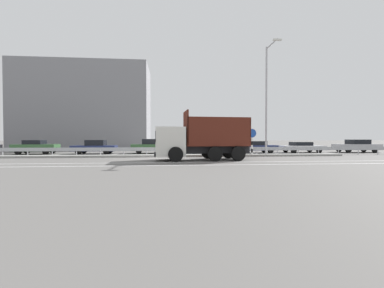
{
  "coord_description": "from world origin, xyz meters",
  "views": [
    {
      "loc": [
        0.93,
        -20.75,
        1.62
      ],
      "look_at": [
        2.84,
        -0.07,
        1.15
      ],
      "focal_mm": 24.0,
      "sensor_mm": 36.0,
      "label": 1
    }
  ],
  "objects": [
    {
      "name": "parked_car_6",
      "position": [
        10.41,
        6.61,
        0.67
      ],
      "size": [
        4.8,
        2.09,
        1.3
      ],
      "rotation": [
        0.0,
        0.0,
        1.63
      ],
      "color": "navy",
      "rests_on": "ground_plane"
    },
    {
      "name": "parked_car_2",
      "position": [
        -12.56,
        6.79,
        0.74
      ],
      "size": [
        4.18,
        2.26,
        1.43
      ],
      "rotation": [
        0.0,
        0.0,
        -1.5
      ],
      "color": "#335B33",
      "rests_on": "ground_plane"
    },
    {
      "name": "street_lamp_1",
      "position": [
        9.73,
        1.48,
        5.42
      ],
      "size": [
        0.7,
        2.47,
        9.8
      ],
      "color": "#ADADB2",
      "rests_on": "ground_plane"
    },
    {
      "name": "parked_car_5",
      "position": [
        4.73,
        6.46,
        0.66
      ],
      "size": [
        4.23,
        1.93,
        1.28
      ],
      "rotation": [
        0.0,
        0.0,
        -1.54
      ],
      "color": "silver",
      "rests_on": "ground_plane"
    },
    {
      "name": "ground_plane",
      "position": [
        0.0,
        0.0,
        0.0
      ],
      "size": [
        320.0,
        320.0,
        0.0
      ],
      "primitive_type": "plane",
      "color": "#605E5B"
    },
    {
      "name": "lane_strip_1",
      "position": [
        3.45,
        -5.48,
        0.0
      ],
      "size": [
        60.8,
        0.16,
        0.01
      ],
      "primitive_type": "cube",
      "color": "silver",
      "rests_on": "ground_plane"
    },
    {
      "name": "parked_car_7",
      "position": [
        15.8,
        6.64,
        0.64
      ],
      "size": [
        4.84,
        2.1,
        1.2
      ],
      "rotation": [
        0.0,
        0.0,
        -1.53
      ],
      "color": "silver",
      "rests_on": "ground_plane"
    },
    {
      "name": "median_island",
      "position": [
        0.0,
        1.73,
        0.09
      ],
      "size": [
        33.44,
        1.1,
        0.18
      ],
      "primitive_type": "cube",
      "color": "gray",
      "rests_on": "ground_plane"
    },
    {
      "name": "median_road_sign",
      "position": [
        8.44,
        1.73,
        1.35
      ],
      "size": [
        0.83,
        0.16,
        2.49
      ],
      "color": "white",
      "rests_on": "ground_plane"
    },
    {
      "name": "lane_strip_0",
      "position": [
        3.45,
        -3.67,
        0.0
      ],
      "size": [
        60.8,
        0.16,
        0.01
      ],
      "primitive_type": "cube",
      "color": "silver",
      "rests_on": "ground_plane"
    },
    {
      "name": "median_guardrail",
      "position": [
        -0.0,
        3.02,
        0.57
      ],
      "size": [
        60.8,
        0.09,
        0.78
      ],
      "color": "#9EA0A5",
      "rests_on": "ground_plane"
    },
    {
      "name": "parked_car_4",
      "position": [
        -0.85,
        7.08,
        0.77
      ],
      "size": [
        4.55,
        2.31,
        1.54
      ],
      "rotation": [
        0.0,
        0.0,
        -1.48
      ],
      "color": "#335B33",
      "rests_on": "ground_plane"
    },
    {
      "name": "parked_car_3",
      "position": [
        -6.63,
        6.6,
        0.72
      ],
      "size": [
        4.38,
        2.06,
        1.44
      ],
      "rotation": [
        0.0,
        0.0,
        1.59
      ],
      "color": "navy",
      "rests_on": "ground_plane"
    },
    {
      "name": "parked_car_8",
      "position": [
        22.36,
        6.64,
        0.74
      ],
      "size": [
        4.88,
        2.33,
        1.47
      ],
      "rotation": [
        0.0,
        0.0,
        1.48
      ],
      "color": "#A3A3A8",
      "rests_on": "ground_plane"
    },
    {
      "name": "background_building_0",
      "position": [
        -11.72,
        20.34,
        6.37
      ],
      "size": [
        19.13,
        8.47,
        12.73
      ],
      "primitive_type": "cube",
      "color": "gray",
      "rests_on": "ground_plane"
    },
    {
      "name": "dump_truck",
      "position": [
        2.58,
        -1.93,
        1.28
      ],
      "size": [
        7.08,
        2.99,
        3.61
      ],
      "rotation": [
        0.0,
        0.0,
        1.63
      ],
      "color": "silver",
      "rests_on": "ground_plane"
    }
  ]
}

